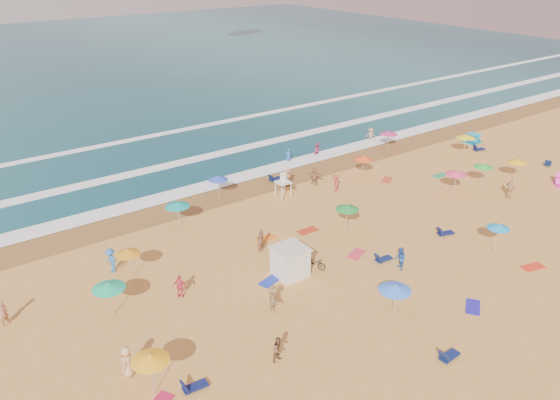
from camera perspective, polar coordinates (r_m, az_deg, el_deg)
ground at (r=41.85m, az=5.19°, el=-4.57°), size 220.00×220.00×0.00m
ocean at (r=115.63m, az=-23.74°, el=12.72°), size 220.00×140.00×0.18m
wet_sand at (r=50.85m, az=-4.00°, el=1.07°), size 220.00×220.00×0.00m
surf_foam at (r=57.96m, az=-8.67°, el=4.02°), size 200.00×18.70×0.05m
cabana at (r=37.47m, az=1.07°, el=-6.51°), size 2.00×2.00×2.00m
cabana_roof at (r=36.92m, az=1.08°, el=-5.11°), size 2.20×2.20×0.12m
bicycle at (r=38.57m, az=3.60°, el=-6.53°), size 1.23×1.80×0.89m
lifeguard_stand at (r=48.66m, az=0.33°, el=1.34°), size 1.20×1.20×2.10m
beach_umbrellas at (r=41.41m, az=5.60°, el=-1.56°), size 54.25×29.65×0.78m
loungers at (r=45.48m, az=15.76°, el=-2.69°), size 45.84×26.77×0.34m
towels at (r=40.03m, az=8.37°, el=-6.22°), size 36.89×21.61×0.03m
popup_tents at (r=62.38m, az=23.29°, el=4.23°), size 5.85×14.93×1.20m
beachgoers at (r=44.24m, az=0.63°, el=-1.53°), size 43.67×24.93×2.12m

